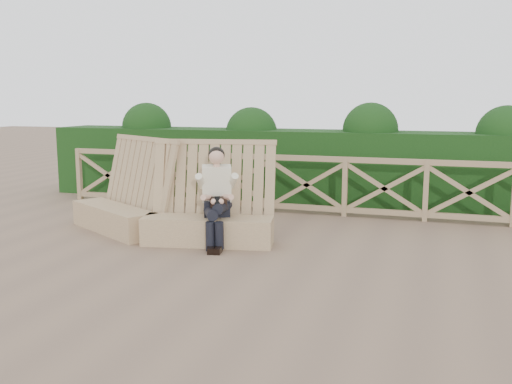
% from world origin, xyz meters
% --- Properties ---
extents(ground, '(60.00, 60.00, 0.00)m').
position_xyz_m(ground, '(0.00, 0.00, 0.00)').
color(ground, brown).
rests_on(ground, ground).
extents(bench, '(3.74, 1.64, 1.55)m').
position_xyz_m(bench, '(-1.74, 1.03, 0.39)').
color(bench, '#886C4D').
rests_on(bench, ground).
extents(woman, '(0.60, 0.97, 1.45)m').
position_xyz_m(woman, '(-0.74, 0.86, 0.76)').
color(woman, black).
rests_on(woman, ground).
extents(guardrail, '(10.10, 0.09, 1.10)m').
position_xyz_m(guardrail, '(0.00, 3.50, 0.55)').
color(guardrail, '#8B7251').
rests_on(guardrail, ground).
extents(hedge, '(12.00, 1.20, 1.50)m').
position_xyz_m(hedge, '(0.00, 4.70, 0.75)').
color(hedge, black).
rests_on(hedge, ground).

